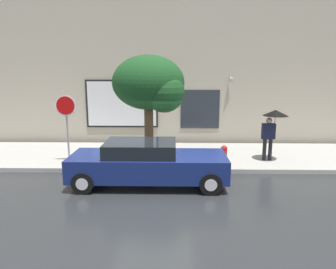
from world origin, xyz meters
The scene contains 8 objects.
ground_plane centered at (0.00, 0.00, 0.00)m, with size 60.00×60.00×0.00m, color #282B2D.
sidewalk centered at (0.00, 3.00, 0.07)m, with size 20.00×4.00×0.15m, color #A3A099.
building_facade centered at (-0.02, 5.50, 3.48)m, with size 20.00×0.67×7.00m.
parked_car centered at (-0.20, -0.09, 0.69)m, with size 4.74×1.81×1.36m.
fire_hydrant centered at (2.41, 1.57, 0.49)m, with size 0.30×0.44×0.70m.
pedestrian_with_umbrella centered at (4.27, 2.20, 1.64)m, with size 0.92×0.92×1.91m.
street_tree centered at (-0.16, 1.60, 2.97)m, with size 2.51×2.14×3.86m.
stop_sign centered at (-3.28, 1.86, 1.89)m, with size 0.76×0.10×2.47m.
Camera 1 is at (0.63, -9.33, 3.46)m, focal length 33.57 mm.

